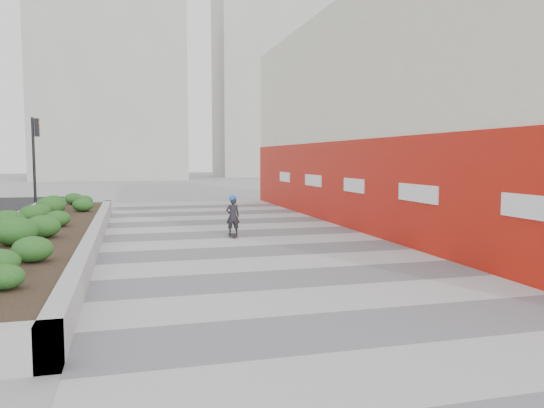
{
  "coord_description": "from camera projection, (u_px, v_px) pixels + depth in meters",
  "views": [
    {
      "loc": [
        -3.23,
        -8.14,
        2.41
      ],
      "look_at": [
        0.68,
        6.31,
        1.1
      ],
      "focal_mm": 35.0,
      "sensor_mm": 36.0,
      "label": 1
    }
  ],
  "objects": [
    {
      "name": "walkway",
      "position": [
        281.0,
        266.0,
        11.77
      ],
      "size": [
        8.0,
        36.0,
        0.01
      ],
      "primitive_type": "cube",
      "color": "#A8A8AD",
      "rests_on": "ground"
    },
    {
      "name": "traffic_signal_near",
      "position": [
        35.0,
        150.0,
        23.59
      ],
      "size": [
        0.33,
        0.28,
        4.2
      ],
      "color": "black",
      "rests_on": "ground"
    },
    {
      "name": "building",
      "position": [
        422.0,
        114.0,
        18.98
      ],
      "size": [
        6.04,
        24.08,
        8.0
      ],
      "color": "beige",
      "rests_on": "ground"
    },
    {
      "name": "manhole_cover",
      "position": [
        303.0,
        265.0,
        11.9
      ],
      "size": [
        0.44,
        0.44,
        0.01
      ],
      "primitive_type": "cylinder",
      "color": "#595654",
      "rests_on": "ground"
    },
    {
      "name": "skateboarder",
      "position": [
        233.0,
        216.0,
        16.02
      ],
      "size": [
        0.43,
        0.73,
        1.3
      ],
      "rotation": [
        0.0,
        0.0,
        -0.05
      ],
      "color": "beige",
      "rests_on": "ground"
    },
    {
      "name": "ground",
      "position": [
        331.0,
        302.0,
        8.88
      ],
      "size": [
        160.0,
        160.0,
        0.0
      ],
      "primitive_type": "plane",
      "color": "gray",
      "rests_on": "ground"
    },
    {
      "name": "planter",
      "position": [
        42.0,
        232.0,
        14.14
      ],
      "size": [
        3.0,
        18.0,
        0.9
      ],
      "color": "#9E9EA0",
      "rests_on": "ground"
    },
    {
      "name": "distant_bldg_north_r",
      "position": [
        270.0,
        84.0,
        69.44
      ],
      "size": [
        14.0,
        10.0,
        24.0
      ],
      "primitive_type": "cube",
      "color": "#ADAAA3",
      "rests_on": "ground"
    },
    {
      "name": "distant_bldg_north_l",
      "position": [
        110.0,
        90.0,
        59.6
      ],
      "size": [
        16.0,
        12.0,
        20.0
      ],
      "primitive_type": "cube",
      "color": "#ADAAA3",
      "rests_on": "ground"
    }
  ]
}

